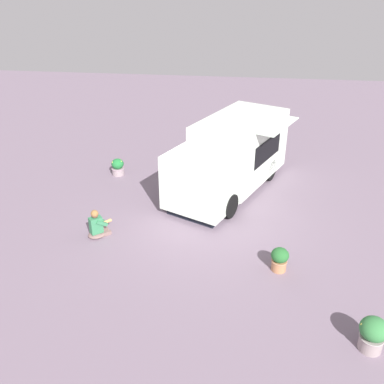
% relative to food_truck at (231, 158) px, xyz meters
% --- Properties ---
extents(ground_plane, '(40.00, 40.00, 0.00)m').
position_rel_food_truck_xyz_m(ground_plane, '(-2.14, 0.69, -1.14)').
color(ground_plane, slate).
extents(food_truck, '(5.71, 4.29, 2.37)m').
position_rel_food_truck_xyz_m(food_truck, '(0.00, 0.00, 0.00)').
color(food_truck, white).
rests_on(food_truck, ground_plane).
extents(person_customer, '(0.71, 0.73, 0.85)m').
position_rel_food_truck_xyz_m(person_customer, '(-3.57, 3.59, -0.81)').
color(person_customer, '#7F615C').
rests_on(person_customer, ground_plane).
extents(planter_flowering_near, '(0.45, 0.45, 0.64)m').
position_rel_food_truck_xyz_m(planter_flowering_near, '(-4.48, -1.48, -0.79)').
color(planter_flowering_near, '#B47952').
rests_on(planter_flowering_near, ground_plane).
extents(planter_flowering_far, '(0.56, 0.56, 0.77)m').
position_rel_food_truck_xyz_m(planter_flowering_far, '(-6.83, -3.16, -0.72)').
color(planter_flowering_far, gray).
rests_on(planter_flowering_far, ground_plane).
extents(planter_flowering_side, '(0.48, 0.48, 0.63)m').
position_rel_food_truck_xyz_m(planter_flowering_side, '(0.55, 4.19, -0.83)').
color(planter_flowering_side, gray).
rests_on(planter_flowering_side, ground_plane).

